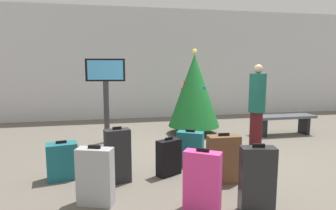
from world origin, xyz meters
name	(u,v)px	position (x,y,z in m)	size (l,w,h in m)	color
ground_plane	(213,152)	(0.00, 0.00, 0.00)	(16.00, 16.00, 0.00)	#665E54
back_wall	(170,64)	(0.00, 4.04, 1.72)	(16.00, 0.20, 3.44)	silver
holiday_tree	(194,90)	(0.09, 1.59, 1.08)	(1.26, 1.26, 2.08)	#4C3319
flight_info_kiosk	(106,85)	(-2.02, 1.18, 1.27)	(0.84, 0.21, 1.83)	#333338
waiting_bench	(284,120)	(2.19, 1.01, 0.36)	(1.52, 0.44, 0.48)	#4C5159
traveller_0	(257,104)	(1.00, 0.17, 0.90)	(0.43, 0.43, 1.71)	#4C1419
suitcase_0	(202,181)	(-0.93, -2.14, 0.36)	(0.45, 0.38, 0.76)	#E5388C
suitcase_1	(95,176)	(-2.16, -1.72, 0.36)	(0.47, 0.32, 0.75)	#9EA0A5
suitcase_2	(169,157)	(-1.08, -0.96, 0.28)	(0.42, 0.33, 0.60)	black
suitcase_3	(190,148)	(-0.63, -0.57, 0.29)	(0.49, 0.38, 0.61)	#19606B
suitcase_4	(62,161)	(-2.68, -0.80, 0.28)	(0.48, 0.34, 0.59)	#19606B
suitcase_5	(223,159)	(-0.37, -1.40, 0.35)	(0.46, 0.23, 0.74)	brown
suitcase_6	(257,180)	(-0.32, -2.30, 0.39)	(0.42, 0.26, 0.82)	#232326
suitcase_7	(118,156)	(-1.87, -1.09, 0.40)	(0.39, 0.26, 0.83)	#232326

